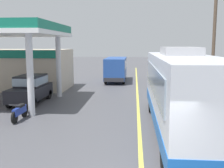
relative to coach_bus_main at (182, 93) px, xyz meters
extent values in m
plane|color=#4C4C51|center=(-1.84, 13.22, -1.72)|extent=(120.00, 120.00, 0.00)
cube|color=#D8CC4C|center=(-1.84, 8.22, -1.72)|extent=(0.16, 50.00, 0.01)
cube|color=silver|center=(0.00, 0.01, 0.16)|extent=(2.50, 11.00, 2.90)
cube|color=#1959B2|center=(0.00, 0.01, -0.94)|extent=(2.54, 11.04, 0.56)
cube|color=#8C9EAD|center=(0.00, -5.43, 0.71)|extent=(2.30, 0.10, 1.40)
cube|color=#8C9EAD|center=(-1.27, 0.01, 0.61)|extent=(0.06, 9.35, 1.10)
cube|color=#8C9EAD|center=(1.27, 0.01, 0.61)|extent=(0.06, 9.35, 1.10)
cube|color=#B2B2B7|center=(0.00, 1.01, 1.79)|extent=(1.60, 2.80, 0.36)
cylinder|color=black|center=(-1.10, -3.89, -1.22)|extent=(0.30, 1.00, 1.00)
cylinder|color=black|center=(-1.10, 3.31, -1.22)|extent=(0.30, 1.00, 1.00)
cylinder|color=black|center=(1.10, 3.31, -1.22)|extent=(0.30, 1.00, 1.00)
cylinder|color=silver|center=(-7.59, 2.02, 0.58)|extent=(0.36, 0.36, 4.60)
cylinder|color=silver|center=(-7.59, 7.42, 0.58)|extent=(0.36, 0.36, 4.60)
cube|color=beige|center=(-11.29, 10.92, -0.02)|extent=(7.00, 4.40, 3.40)
cube|color=#147259|center=(-11.29, 8.68, 1.33)|extent=(6.30, 0.10, 0.60)
cube|color=black|center=(-8.86, 5.13, -1.00)|extent=(1.70, 4.20, 0.80)
cube|color=black|center=(-8.86, 5.33, -0.25)|extent=(1.50, 2.31, 0.70)
cube|color=#8C9EAD|center=(-8.86, 5.33, -0.25)|extent=(1.53, 2.35, 0.49)
cylinder|color=black|center=(-9.61, 3.63, -1.40)|extent=(0.20, 0.64, 0.64)
cylinder|color=black|center=(-8.11, 3.63, -1.40)|extent=(0.20, 0.64, 0.64)
cylinder|color=black|center=(-9.61, 6.63, -1.40)|extent=(0.20, 0.64, 0.64)
cylinder|color=black|center=(-8.11, 6.63, -1.40)|extent=(0.20, 0.64, 0.64)
cube|color=#264C9E|center=(-4.01, 16.21, -0.33)|extent=(2.00, 6.00, 2.10)
cube|color=#8C9EAD|center=(-4.01, 16.21, 0.07)|extent=(2.04, 5.10, 0.80)
cube|color=#2D2D33|center=(-4.01, 13.16, -1.18)|extent=(1.90, 0.16, 0.36)
cylinder|color=black|center=(-4.89, 14.21, -1.34)|extent=(0.22, 0.76, 0.76)
cylinder|color=black|center=(-3.13, 14.21, -1.34)|extent=(0.22, 0.76, 0.76)
cylinder|color=black|center=(-4.89, 18.21, -1.34)|extent=(0.22, 0.76, 0.76)
cylinder|color=black|center=(-3.13, 18.21, -1.34)|extent=(0.22, 0.76, 0.76)
cylinder|color=black|center=(-7.85, 0.49, -1.42)|extent=(0.10, 0.60, 0.60)
cylinder|color=black|center=(-7.85, 1.69, -1.42)|extent=(0.10, 0.60, 0.60)
cube|color=navy|center=(-7.85, 1.09, -1.22)|extent=(0.20, 1.30, 0.36)
cube|color=black|center=(-7.85, 1.24, -1.00)|extent=(0.24, 0.60, 0.12)
cylinder|color=#2D2D33|center=(-7.85, 0.54, -0.82)|extent=(0.55, 0.04, 0.04)
cylinder|color=#33333F|center=(-9.43, 7.06, -1.31)|extent=(0.14, 0.14, 0.82)
cylinder|color=#33333F|center=(-9.25, 7.06, -1.31)|extent=(0.14, 0.14, 0.82)
cube|color=silver|center=(-9.34, 7.06, -0.60)|extent=(0.36, 0.22, 0.60)
sphere|color=tan|center=(-9.34, 7.06, -0.17)|extent=(0.22, 0.22, 0.22)
cylinder|color=silver|center=(-9.57, 7.06, -0.65)|extent=(0.09, 0.09, 0.58)
cylinder|color=silver|center=(-9.11, 7.06, -0.65)|extent=(0.09, 0.09, 0.58)
cylinder|color=#33333F|center=(-8.64, 5.64, -1.31)|extent=(0.14, 0.14, 0.82)
cylinder|color=#33333F|center=(-8.46, 5.64, -1.31)|extent=(0.14, 0.14, 0.82)
cube|color=#268C3F|center=(-8.55, 5.64, -0.60)|extent=(0.36, 0.22, 0.60)
sphere|color=tan|center=(-8.55, 5.64, -0.17)|extent=(0.22, 0.22, 0.22)
cylinder|color=#268C3F|center=(-8.78, 5.64, -0.65)|extent=(0.09, 0.09, 0.58)
cylinder|color=#268C3F|center=(-8.32, 5.64, -0.65)|extent=(0.09, 0.09, 0.58)
cylinder|color=brown|center=(3.76, 9.10, 2.26)|extent=(0.24, 0.24, 7.96)
camera|label=1|loc=(-2.09, -11.79, 2.07)|focal=43.41mm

